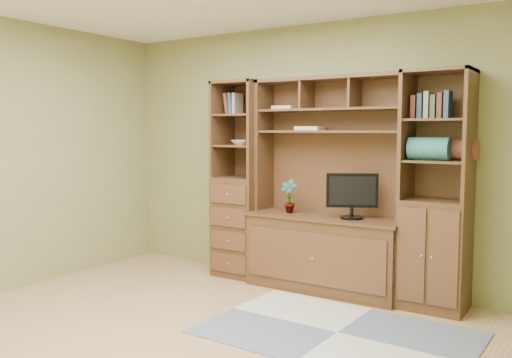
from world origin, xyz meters
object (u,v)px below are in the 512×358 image
Objects in this scene: center_hutch at (325,185)px; left_tower at (241,179)px; monitor at (352,188)px; right_tower at (436,191)px.

center_hutch is 1.00× the size of left_tower.
monitor is at bearing -6.92° from center_hutch.
right_tower is (1.02, 0.04, 0.00)m from center_hutch.
center_hutch is at bearing -2.29° from left_tower.
monitor is at bearing -3.33° from left_tower.
left_tower is 3.55× the size of monitor.
center_hutch is 0.29m from monitor.
left_tower is (-1.00, 0.04, 0.00)m from center_hutch.
center_hutch is 1.03m from right_tower.
center_hutch reaches higher than monitor.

